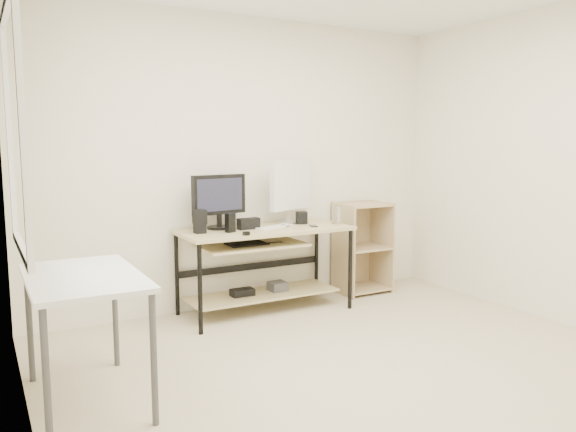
{
  "coord_description": "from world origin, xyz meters",
  "views": [
    {
      "loc": [
        -2.18,
        -2.66,
        1.49
      ],
      "look_at": [
        0.03,
        1.3,
        0.89
      ],
      "focal_mm": 35.0,
      "sensor_mm": 36.0,
      "label": 1
    }
  ],
  "objects_px": {
    "black_monitor": "(219,198)",
    "desk": "(262,252)",
    "white_imac": "(291,187)",
    "audio_controller": "(230,223)",
    "side_table": "(84,288)",
    "shelf_unit": "(360,247)"
  },
  "relations": [
    {
      "from": "side_table",
      "to": "black_monitor",
      "type": "bearing_deg",
      "value": 42.45
    },
    {
      "from": "side_table",
      "to": "white_imac",
      "type": "xyz_separation_m",
      "value": [
        2.04,
        1.23,
        0.41
      ]
    },
    {
      "from": "white_imac",
      "to": "black_monitor",
      "type": "bearing_deg",
      "value": 159.04
    },
    {
      "from": "shelf_unit",
      "to": "audio_controller",
      "type": "height_order",
      "value": "audio_controller"
    },
    {
      "from": "audio_controller",
      "to": "white_imac",
      "type": "bearing_deg",
      "value": -1.79
    },
    {
      "from": "white_imac",
      "to": "desk",
      "type": "bearing_deg",
      "value": -179.22
    },
    {
      "from": "side_table",
      "to": "white_imac",
      "type": "height_order",
      "value": "white_imac"
    },
    {
      "from": "black_monitor",
      "to": "white_imac",
      "type": "bearing_deg",
      "value": -8.58
    },
    {
      "from": "black_monitor",
      "to": "white_imac",
      "type": "distance_m",
      "value": 0.72
    },
    {
      "from": "desk",
      "to": "audio_controller",
      "type": "relative_size",
      "value": 9.4
    },
    {
      "from": "desk",
      "to": "side_table",
      "type": "bearing_deg",
      "value": -147.35
    },
    {
      "from": "desk",
      "to": "white_imac",
      "type": "height_order",
      "value": "white_imac"
    },
    {
      "from": "white_imac",
      "to": "shelf_unit",
      "type": "bearing_deg",
      "value": -23.0
    },
    {
      "from": "side_table",
      "to": "desk",
      "type": "bearing_deg",
      "value": 32.65
    },
    {
      "from": "white_imac",
      "to": "audio_controller",
      "type": "relative_size",
      "value": 3.64
    },
    {
      "from": "desk",
      "to": "white_imac",
      "type": "bearing_deg",
      "value": 23.42
    },
    {
      "from": "black_monitor",
      "to": "side_table",
      "type": "bearing_deg",
      "value": -147.81
    },
    {
      "from": "side_table",
      "to": "black_monitor",
      "type": "height_order",
      "value": "black_monitor"
    },
    {
      "from": "audio_controller",
      "to": "shelf_unit",
      "type": "bearing_deg",
      "value": -11.59
    },
    {
      "from": "side_table",
      "to": "white_imac",
      "type": "distance_m",
      "value": 2.41
    },
    {
      "from": "shelf_unit",
      "to": "black_monitor",
      "type": "relative_size",
      "value": 1.76
    },
    {
      "from": "black_monitor",
      "to": "desk",
      "type": "bearing_deg",
      "value": -33.43
    }
  ]
}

